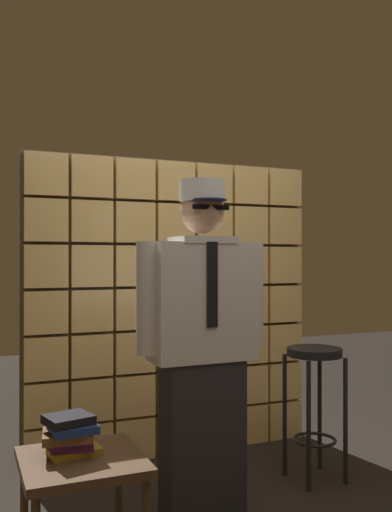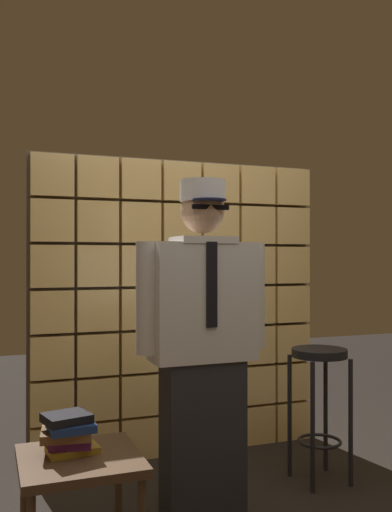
# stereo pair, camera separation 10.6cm
# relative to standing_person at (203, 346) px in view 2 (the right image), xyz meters

# --- Properties ---
(glass_block_wall) EXTENTS (2.09, 0.10, 2.09)m
(glass_block_wall) POSITION_rel_standing_person_xyz_m (0.25, 1.07, 0.10)
(glass_block_wall) COLOR #F2C672
(glass_block_wall) RESTS_ON ground
(standing_person) EXTENTS (0.70, 0.30, 1.77)m
(standing_person) POSITION_rel_standing_person_xyz_m (0.00, 0.00, 0.00)
(standing_person) COLOR #28282D
(standing_person) RESTS_ON ground
(bar_stool) EXTENTS (0.34, 0.34, 0.81)m
(bar_stool) POSITION_rel_standing_person_xyz_m (0.89, 0.29, -0.32)
(bar_stool) COLOR black
(bar_stool) RESTS_ON ground
(side_table) EXTENTS (0.52, 0.52, 0.51)m
(side_table) POSITION_rel_standing_person_xyz_m (-0.65, -0.19, -0.48)
(side_table) COLOR #513823
(side_table) RESTS_ON ground
(book_stack) EXTENTS (0.27, 0.23, 0.18)m
(book_stack) POSITION_rel_standing_person_xyz_m (-0.69, -0.14, -0.32)
(book_stack) COLOR olive
(book_stack) RESTS_ON side_table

